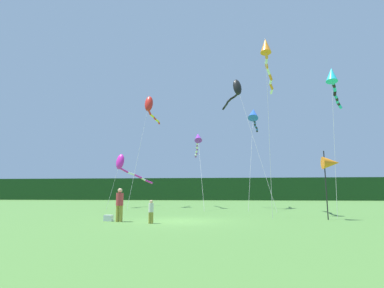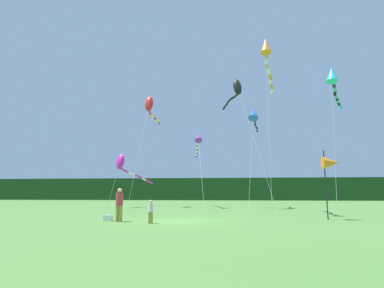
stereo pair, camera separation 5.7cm
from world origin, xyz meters
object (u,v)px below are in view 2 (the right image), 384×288
kite_red (150,106)px  person_adult (119,203)px  kite_blue (254,115)px  kite_magenta (125,165)px  kite_purple (198,141)px  kite_orange (267,54)px  person_child (151,210)px  cooler_box (108,218)px  kite_black (236,89)px  banner_flag_pole (331,163)px  kite_cyan (333,80)px

kite_red → person_adult: bearing=-81.3°
kite_blue → kite_magenta: bearing=-179.8°
kite_purple → kite_orange: kite_orange is taller
kite_magenta → person_adult: bearing=-72.5°
kite_magenta → kite_blue: (13.10, 0.03, 4.97)m
person_child → cooler_box: person_child is taller
person_child → kite_red: size_ratio=0.10×
kite_blue → person_adult: bearing=-119.6°
kite_black → kite_orange: bearing=-77.0°
kite_magenta → kite_orange: size_ratio=0.62×
kite_orange → kite_purple: bearing=122.2°
kite_red → kite_magenta: bearing=-167.7°
person_adult → person_child: size_ratio=1.52×
banner_flag_pole → kite_purple: (-8.45, 12.43, 3.52)m
banner_flag_pole → kite_red: 20.33m
person_child → kite_black: 18.52m
kite_black → kite_cyan: kite_black is taller
kite_black → kite_orange: kite_black is taller
kite_purple → cooler_box: bearing=-103.6°
kite_black → kite_purple: 6.31m
person_adult → kite_blue: kite_blue is taller
kite_cyan → person_child: bearing=-150.9°
person_child → kite_orange: 14.09m
banner_flag_pole → kite_orange: 9.28m
kite_red → kite_purple: size_ratio=1.14×
cooler_box → kite_black: size_ratio=0.03×
person_child → cooler_box: bearing=157.9°
cooler_box → kite_purple: kite_purple is taller
kite_black → kite_cyan: size_ratio=1.26×
person_child → kite_orange: size_ratio=0.09×
person_adult → person_child: person_adult is taller
kite_magenta → kite_blue: 14.01m
person_child → kite_cyan: bearing=29.1°
kite_magenta → kite_orange: bearing=-34.9°
banner_flag_pole → kite_red: kite_red is taller
kite_blue → kite_purple: bearing=-178.1°
kite_red → kite_purple: bearing=-7.3°
kite_orange → person_adult: bearing=-146.8°
cooler_box → person_child: bearing=-22.1°
kite_blue → kite_cyan: bearing=-64.6°
banner_flag_pole → kite_cyan: (1.61, 3.22, 6.04)m
kite_black → kite_magenta: bearing=173.4°
banner_flag_pole → kite_magenta: kite_magenta is taller
kite_magenta → kite_purple: bearing=-1.2°
banner_flag_pole → kite_blue: bearing=102.7°
banner_flag_pole → kite_magenta: (-15.95, 12.59, 1.13)m
kite_black → kite_cyan: bearing=-52.5°
person_adult → kite_red: 18.24m
kite_red → kite_blue: bearing=-2.5°
kite_black → kite_magenta: size_ratio=1.65×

